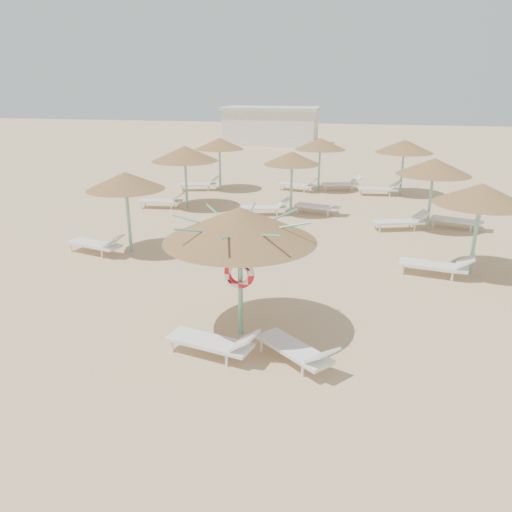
# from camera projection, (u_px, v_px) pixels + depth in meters

# --- Properties ---
(ground) EXTENTS (120.00, 120.00, 0.00)m
(ground) POSITION_uv_depth(u_px,v_px,m) (244.00, 328.00, 11.41)
(ground) COLOR tan
(ground) RESTS_ON ground
(main_palapa) EXTENTS (3.25, 3.25, 2.91)m
(main_palapa) POSITION_uv_depth(u_px,v_px,m) (240.00, 225.00, 10.34)
(main_palapa) COLOR #6EBFA7
(main_palapa) RESTS_ON ground
(lounger_main_a) EXTENTS (2.02, 0.99, 0.70)m
(lounger_main_a) POSITION_uv_depth(u_px,v_px,m) (215.00, 342.00, 10.13)
(lounger_main_a) COLOR white
(lounger_main_a) RESTS_ON ground
(lounger_main_b) EXTENTS (1.81, 1.62, 0.68)m
(lounger_main_b) POSITION_uv_depth(u_px,v_px,m) (298.00, 350.00, 9.84)
(lounger_main_b) COLOR white
(lounger_main_b) RESTS_ON ground
(palapa_field) EXTENTS (14.49, 13.82, 2.72)m
(palapa_field) POSITION_uv_depth(u_px,v_px,m) (307.00, 159.00, 20.69)
(palapa_field) COLOR #6EBFA7
(palapa_field) RESTS_ON ground
(service_hut) EXTENTS (8.40, 4.40, 3.25)m
(service_hut) POSITION_uv_depth(u_px,v_px,m) (271.00, 126.00, 44.35)
(service_hut) COLOR silver
(service_hut) RESTS_ON ground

